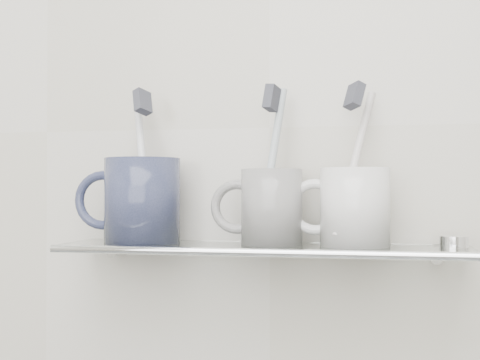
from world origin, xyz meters
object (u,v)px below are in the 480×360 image
(shelf_glass, at_px, (261,248))
(mug_left, at_px, (142,200))
(mug_center, at_px, (272,207))
(mug_right, at_px, (355,207))

(shelf_glass, relative_size, mug_left, 4.62)
(shelf_glass, relative_size, mug_center, 5.37)
(shelf_glass, bearing_deg, mug_center, 22.50)
(mug_center, bearing_deg, mug_left, -173.21)
(mug_left, height_order, mug_center, mug_left)
(shelf_glass, height_order, mug_right, mug_right)
(mug_left, bearing_deg, mug_center, -8.43)
(mug_left, bearing_deg, shelf_glass, -10.26)
(mug_center, relative_size, mug_right, 0.99)
(mug_right, bearing_deg, mug_left, -156.79)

